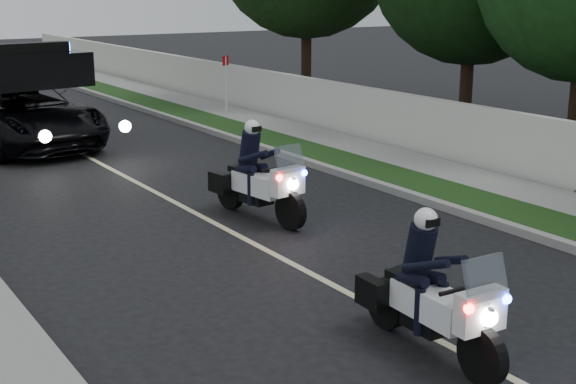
# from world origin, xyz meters

# --- Properties ---
(ground) EXTENTS (120.00, 120.00, 0.00)m
(ground) POSITION_xyz_m (0.00, 0.00, 0.00)
(ground) COLOR black
(ground) RESTS_ON ground
(curb_right) EXTENTS (0.20, 60.00, 0.15)m
(curb_right) POSITION_xyz_m (4.10, 10.00, 0.07)
(curb_right) COLOR gray
(curb_right) RESTS_ON ground
(grass_verge) EXTENTS (1.20, 60.00, 0.16)m
(grass_verge) POSITION_xyz_m (4.80, 10.00, 0.08)
(grass_verge) COLOR #193814
(grass_verge) RESTS_ON ground
(sidewalk_right) EXTENTS (1.40, 60.00, 0.16)m
(sidewalk_right) POSITION_xyz_m (6.10, 10.00, 0.08)
(sidewalk_right) COLOR gray
(sidewalk_right) RESTS_ON ground
(property_wall) EXTENTS (0.22, 60.00, 1.50)m
(property_wall) POSITION_xyz_m (7.10, 10.00, 0.75)
(property_wall) COLOR beige
(property_wall) RESTS_ON ground
(lane_marking) EXTENTS (0.12, 50.00, 0.01)m
(lane_marking) POSITION_xyz_m (0.00, 10.00, 0.00)
(lane_marking) COLOR #BFB78C
(lane_marking) RESTS_ON ground
(police_moto_left) EXTENTS (0.80, 2.06, 1.73)m
(police_moto_left) POSITION_xyz_m (-0.33, -0.63, 0.00)
(police_moto_left) COLOR white
(police_moto_left) RESTS_ON ground
(police_moto_right) EXTENTS (1.03, 2.23, 1.82)m
(police_moto_right) POSITION_xyz_m (0.83, 5.17, 0.00)
(police_moto_right) COLOR white
(police_moto_right) RESTS_ON ground
(police_suv) EXTENTS (3.66, 6.48, 2.99)m
(police_suv) POSITION_xyz_m (-1.01, 14.45, 0.00)
(police_suv) COLOR black
(police_suv) RESTS_ON ground
(sign_post) EXTENTS (0.42, 0.42, 2.03)m
(sign_post) POSITION_xyz_m (6.00, 15.88, 0.00)
(sign_post) COLOR red
(sign_post) RESTS_ON ground
(tree_right_b) EXTENTS (5.84, 5.84, 8.75)m
(tree_right_b) POSITION_xyz_m (9.95, 5.36, 0.00)
(tree_right_b) COLOR #184316
(tree_right_b) RESTS_ON ground
(tree_right_c) EXTENTS (7.06, 7.06, 9.28)m
(tree_right_c) POSITION_xyz_m (10.01, 9.11, 0.00)
(tree_right_c) COLOR black
(tree_right_c) RESTS_ON ground
(tree_right_d) EXTENTS (8.27, 8.27, 10.94)m
(tree_right_d) POSITION_xyz_m (9.50, 16.38, 0.00)
(tree_right_d) COLOR #193913
(tree_right_d) RESTS_ON ground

